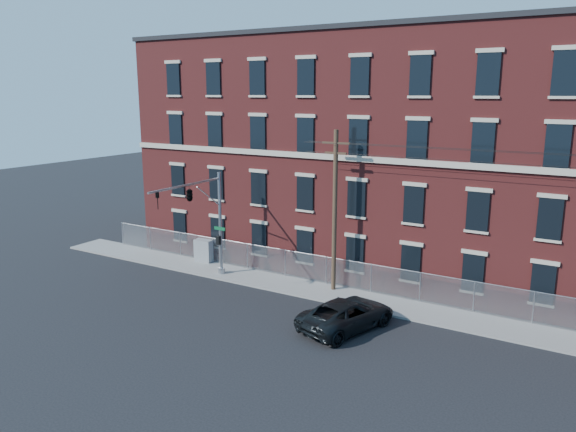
# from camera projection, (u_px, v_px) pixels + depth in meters

# --- Properties ---
(ground) EXTENTS (140.00, 140.00, 0.00)m
(ground) POSITION_uv_depth(u_px,v_px,m) (258.00, 314.00, 31.26)
(ground) COLOR black
(ground) RESTS_ON ground
(sidewalk) EXTENTS (65.00, 3.00, 0.12)m
(sidewalk) POSITION_uv_depth(u_px,v_px,m) (497.00, 327.00, 29.45)
(sidewalk) COLOR gray
(sidewalk) RESTS_ON ground
(mill_building) EXTENTS (55.30, 14.32, 16.30)m
(mill_building) POSITION_uv_depth(u_px,v_px,m) (535.00, 159.00, 35.17)
(mill_building) COLOR maroon
(mill_building) RESTS_ON ground
(chain_link_fence) EXTENTS (59.06, 0.06, 1.85)m
(chain_link_fence) POSITION_uv_depth(u_px,v_px,m) (503.00, 301.00, 30.32)
(chain_link_fence) COLOR #A5A8AD
(chain_link_fence) RESTS_ON ground
(traffic_signal_mast) EXTENTS (0.90, 6.75, 7.00)m
(traffic_signal_mast) POSITION_uv_depth(u_px,v_px,m) (197.00, 204.00, 34.91)
(traffic_signal_mast) COLOR #9EA0A5
(traffic_signal_mast) RESTS_ON ground
(utility_pole_near) EXTENTS (1.80, 0.28, 10.00)m
(utility_pole_near) POSITION_uv_depth(u_px,v_px,m) (335.00, 208.00, 33.79)
(utility_pole_near) COLOR #4E3927
(utility_pole_near) RESTS_ON ground
(pickup_truck) EXTENTS (4.25, 6.28, 1.60)m
(pickup_truck) POSITION_uv_depth(u_px,v_px,m) (347.00, 314.00, 29.24)
(pickup_truck) COLOR black
(pickup_truck) RESTS_ON ground
(utility_cabinet) EXTENTS (1.36, 0.76, 1.64)m
(utility_cabinet) POSITION_uv_depth(u_px,v_px,m) (204.00, 251.00, 40.47)
(utility_cabinet) COLOR gray
(utility_cabinet) RESTS_ON sidewalk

